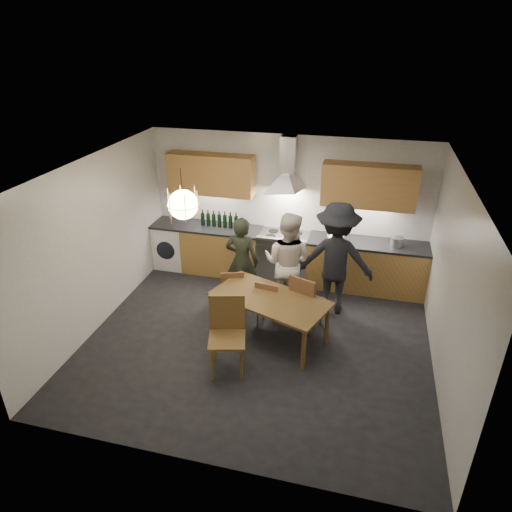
% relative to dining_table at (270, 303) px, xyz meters
% --- Properties ---
extents(ground, '(5.00, 5.00, 0.00)m').
position_rel_dining_table_xyz_m(ground, '(-0.16, -0.10, -0.63)').
color(ground, black).
rests_on(ground, ground).
extents(room_shell, '(5.02, 4.52, 2.61)m').
position_rel_dining_table_xyz_m(room_shell, '(-0.16, -0.10, 1.08)').
color(room_shell, white).
rests_on(room_shell, ground).
extents(counter_run, '(5.00, 0.62, 0.90)m').
position_rel_dining_table_xyz_m(counter_run, '(-0.14, 1.85, -0.18)').
color(counter_run, tan).
rests_on(counter_run, ground).
extents(range_stove, '(0.90, 0.60, 0.92)m').
position_rel_dining_table_xyz_m(range_stove, '(-0.16, 1.85, -0.18)').
color(range_stove, silver).
rests_on(range_stove, ground).
extents(wall_fixtures, '(4.30, 0.54, 1.10)m').
position_rel_dining_table_xyz_m(wall_fixtures, '(-0.16, 1.97, 1.25)').
color(wall_fixtures, tan).
rests_on(wall_fixtures, ground).
extents(pendant_lamp, '(0.43, 0.43, 0.70)m').
position_rel_dining_table_xyz_m(pendant_lamp, '(-1.16, -0.20, 1.47)').
color(pendant_lamp, black).
rests_on(pendant_lamp, ground).
extents(dining_table, '(1.86, 1.37, 0.71)m').
position_rel_dining_table_xyz_m(dining_table, '(0.00, 0.00, 0.00)').
color(dining_table, brown).
rests_on(dining_table, ground).
extents(chair_back_left, '(0.45, 0.45, 0.80)m').
position_rel_dining_table_xyz_m(chair_back_left, '(-0.73, 0.51, -0.17)').
color(chair_back_left, brown).
rests_on(chair_back_left, ground).
extents(chair_back_mid, '(0.41, 0.41, 0.80)m').
position_rel_dining_table_xyz_m(chair_back_mid, '(-0.09, 0.30, -0.17)').
color(chair_back_mid, brown).
rests_on(chair_back_mid, ground).
extents(chair_back_right, '(0.55, 0.55, 0.95)m').
position_rel_dining_table_xyz_m(chair_back_right, '(0.46, 0.34, -0.08)').
color(chair_back_right, brown).
rests_on(chair_back_right, ground).
extents(chair_front, '(0.59, 0.59, 1.06)m').
position_rel_dining_table_xyz_m(chair_front, '(-0.42, -0.75, -0.02)').
color(chair_front, brown).
rests_on(chair_front, ground).
extents(person_left, '(0.58, 0.40, 1.54)m').
position_rel_dining_table_xyz_m(person_left, '(-0.68, 0.89, 0.14)').
color(person_left, black).
rests_on(person_left, ground).
extents(person_mid, '(0.92, 0.78, 1.68)m').
position_rel_dining_table_xyz_m(person_mid, '(0.08, 0.90, 0.22)').
color(person_mid, beige).
rests_on(person_mid, ground).
extents(person_right, '(1.23, 0.74, 1.86)m').
position_rel_dining_table_xyz_m(person_right, '(0.83, 1.03, 0.31)').
color(person_right, black).
rests_on(person_right, ground).
extents(mixing_bowl, '(0.34, 0.34, 0.07)m').
position_rel_dining_table_xyz_m(mixing_bowl, '(0.75, 1.83, 0.31)').
color(mixing_bowl, silver).
rests_on(mixing_bowl, counter_run).
extents(stock_pot, '(0.26, 0.26, 0.15)m').
position_rel_dining_table_xyz_m(stock_pot, '(1.77, 1.83, 0.35)').
color(stock_pot, '#B2B3B6').
rests_on(stock_pot, counter_run).
extents(wine_bottles, '(0.72, 0.07, 0.30)m').
position_rel_dining_table_xyz_m(wine_bottles, '(-1.38, 1.89, 0.43)').
color(wine_bottles, black).
rests_on(wine_bottles, counter_run).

